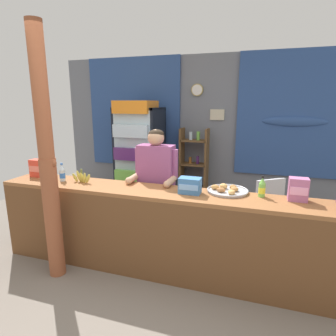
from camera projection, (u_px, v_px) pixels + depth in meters
name	position (u px, v px, depth m)	size (l,w,h in m)	color
ground_plane	(182.00, 244.00, 3.70)	(7.40, 7.40, 0.00)	slate
back_wall_curtained	(208.00, 129.00, 4.99)	(5.54, 0.22, 2.60)	slate
stall_counter	(159.00, 227.00, 2.91)	(3.74, 0.47, 0.92)	#935B33
timber_post	(47.00, 164.00, 2.80)	(0.19, 0.17, 2.54)	#995133
drink_fridge	(139.00, 151.00, 4.82)	(0.72, 0.73, 1.84)	black
bottle_shelf_rack	(194.00, 167.00, 4.94)	(0.48, 0.28, 1.38)	brown
plastic_lawn_chair	(263.00, 203.00, 3.78)	(0.62, 0.62, 0.86)	silver
shopkeeper	(156.00, 177.00, 3.34)	(0.53, 0.42, 1.51)	#28282D
soda_bottle_water	(62.00, 173.00, 3.28)	(0.06, 0.06, 0.21)	silver
soda_bottle_lime_soda	(262.00, 188.00, 2.73)	(0.07, 0.07, 0.21)	#75C64C
snack_box_wafer	(298.00, 189.00, 2.62)	(0.17, 0.12, 0.22)	#B76699
snack_box_biscuit	(190.00, 186.00, 2.84)	(0.22, 0.14, 0.16)	#3D75B7
snack_box_crackers	(39.00, 168.00, 3.47)	(0.21, 0.11, 0.21)	#E5422D
pastry_tray	(227.00, 190.00, 2.88)	(0.42, 0.42, 0.07)	#BCBCC1
banana_bunch	(82.00, 177.00, 3.23)	(0.26, 0.06, 0.16)	#CCC14C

